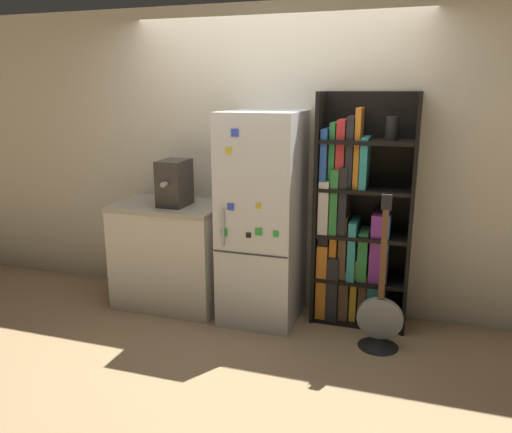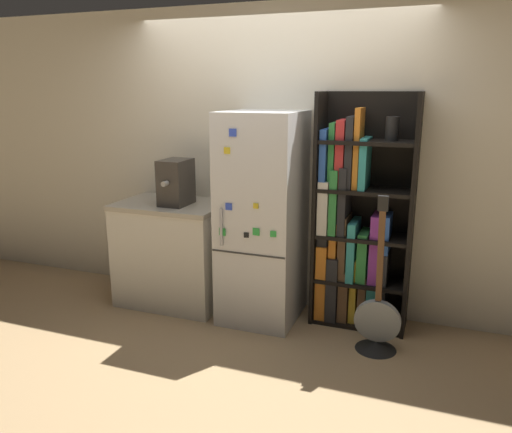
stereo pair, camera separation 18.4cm
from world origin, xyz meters
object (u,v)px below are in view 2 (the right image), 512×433
bookshelf (355,230)px  espresso_machine (176,182)px  refrigerator (262,218)px  guitar (377,328)px

bookshelf → espresso_machine: (-1.52, -0.21, 0.34)m
refrigerator → guitar: bearing=-14.6°
bookshelf → guitar: 0.80m
refrigerator → bookshelf: (0.73, 0.17, -0.08)m
espresso_machine → guitar: (1.78, -0.23, -0.95)m
bookshelf → guitar: bookshelf is taller
guitar → bookshelf: bearing=121.6°
bookshelf → espresso_machine: bookshelf is taller
bookshelf → guitar: (0.27, -0.43, -0.62)m
refrigerator → espresso_machine: size_ratio=4.43×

